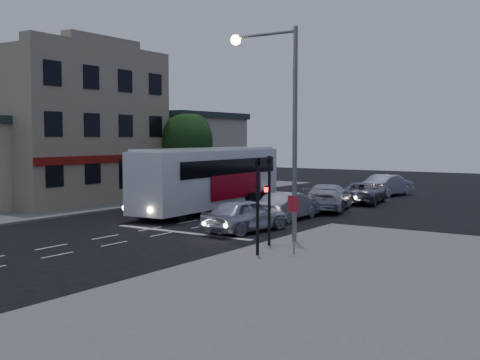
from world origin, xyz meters
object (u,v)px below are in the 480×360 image
Objects in this scene: regulatory_sign at (294,215)px; street_tree at (186,138)px; streetlight at (281,109)px; car_sedan_a at (289,206)px; tour_bus at (210,177)px; car_sedan_c at (363,193)px; car_suv at (245,215)px; car_extra at (389,185)px; traffic_signal_side at (258,194)px; car_sedan_b at (328,197)px; traffic_signal_main at (269,189)px.

street_tree is (-17.51, 15.26, 2.90)m from regulatory_sign.
street_tree is at bearing 140.49° from streetlight.
regulatory_sign is at bearing 119.43° from car_sedan_a.
tour_bus is 2.76× the size of car_sedan_a.
car_suv is at bearing 81.02° from car_sedan_c.
traffic_signal_side is (4.50, -26.28, 1.59)m from car_extra.
car_sedan_b is at bearing -5.80° from street_tree.
regulatory_sign is at bearing -44.02° from tour_bus.
traffic_signal_main is at bearing 109.49° from traffic_signal_side.
traffic_signal_main reaches higher than car_extra.
car_sedan_a is 10.46m from regulatory_sign.
car_sedan_c is 1.05× the size of car_extra.
car_sedan_a is (5.77, -0.46, -1.34)m from tour_bus.
regulatory_sign reaches higher than car_sedan_b.
car_sedan_a is at bearing -7.90° from tour_bus.
car_suv is at bearing -41.56° from street_tree.
tour_bus is at bearing -41.75° from street_tree.
regulatory_sign is at bearing 43.92° from traffic_signal_side.
car_extra is at bearing -89.93° from car_sedan_a.
tour_bus is 8.33m from car_suv.
car_sedan_b is at bearing 34.88° from tour_bus.
street_tree is (-12.25, 1.24, 3.67)m from car_sedan_b.
traffic_signal_side reaches higher than regulatory_sign.
car_sedan_c is at bearing -91.79° from car_sedan_a.
tour_bus is 2.54× the size of car_extra.
traffic_signal_side is at bearing -70.51° from traffic_signal_main.
car_suv is at bearing 140.21° from regulatory_sign.
traffic_signal_side is at bearing -74.30° from streetlight.
regulatory_sign reaches higher than car_sedan_a.
street_tree is (-12.43, -3.91, 3.76)m from car_sedan_c.
streetlight is (2.89, -1.60, 4.91)m from car_suv.
traffic_signal_main is 2.10m from traffic_signal_side.
traffic_signal_side is 23.24m from street_tree.
tour_bus is at bearing 79.53° from car_extra.
car_extra is 24.65m from traffic_signal_main.
streetlight is (-1.96, 2.44, 4.14)m from regulatory_sign.
traffic_signal_side reaches higher than car_sedan_c.
car_sedan_b is 2.61× the size of regulatory_sign.
tour_bus is at bearing 48.63° from car_sedan_c.
car_sedan_b is 0.92× the size of street_tree.
car_sedan_a is at bearing 99.62° from car_extra.
car_suv is 6.36m from regulatory_sign.
streetlight is at bearing -39.51° from street_tree.
street_tree reaches higher than car_sedan_b.
streetlight is (3.12, -16.73, 5.00)m from car_sedan_c.
streetlight reaches higher than car_suv.
tour_bus is at bearing 23.21° from car_sedan_b.
street_tree reaches higher than car_suv.
car_sedan_a is at bearing 116.62° from streetlight.
regulatory_sign is at bearing 146.98° from car_suv.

